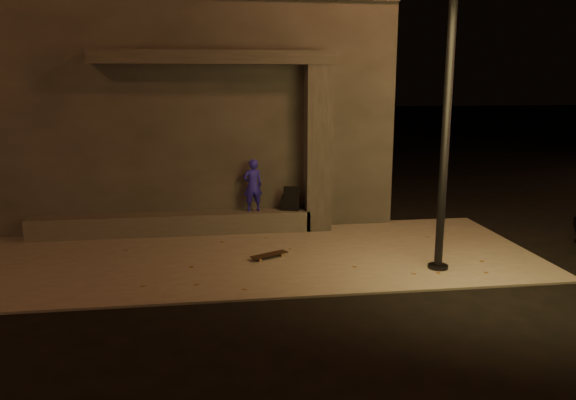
{
  "coord_description": "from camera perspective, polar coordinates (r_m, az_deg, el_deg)",
  "views": [
    {
      "loc": [
        -0.66,
        -8.29,
        3.35
      ],
      "look_at": [
        0.79,
        2.0,
        1.1
      ],
      "focal_mm": 35.0,
      "sensor_mm": 36.0,
      "label": 1
    }
  ],
  "objects": [
    {
      "name": "canopy",
      "position": [
        12.1,
        -7.51,
        14.17
      ],
      "size": [
        5.0,
        0.7,
        0.28
      ],
      "primitive_type": "cube",
      "color": "#33312E",
      "rests_on": "column"
    },
    {
      "name": "sidewalk",
      "position": [
        10.84,
        -4.18,
        -5.7
      ],
      "size": [
        11.0,
        4.4,
        0.04
      ],
      "primitive_type": "cube",
      "color": "slate",
      "rests_on": "ground"
    },
    {
      "name": "ground",
      "position": [
        8.97,
        -3.28,
        -9.72
      ],
      "size": [
        120.0,
        120.0,
        0.0
      ],
      "primitive_type": "plane",
      "color": "black",
      "rests_on": "ground"
    },
    {
      "name": "skateboard",
      "position": [
        10.6,
        -1.92,
        -5.58
      ],
      "size": [
        0.75,
        0.52,
        0.08
      ],
      "rotation": [
        0.0,
        0.0,
        0.49
      ],
      "color": "black",
      "rests_on": "sidewalk"
    },
    {
      "name": "street_lamp_0",
      "position": [
        9.92,
        16.26,
        15.48
      ],
      "size": [
        0.36,
        0.36,
        7.02
      ],
      "color": "black",
      "rests_on": "ground"
    },
    {
      "name": "skateboarder",
      "position": [
        12.29,
        -3.6,
        1.5
      ],
      "size": [
        0.46,
        0.35,
        1.16
      ],
      "primitive_type": "imported",
      "rotation": [
        0.0,
        0.0,
        3.32
      ],
      "color": "#231CB6",
      "rests_on": "ledge"
    },
    {
      "name": "backpack",
      "position": [
        12.46,
        0.27,
        -0.15
      ],
      "size": [
        0.45,
        0.36,
        0.55
      ],
      "rotation": [
        0.0,
        0.0,
        -0.3
      ],
      "color": "black",
      "rests_on": "ledge"
    },
    {
      "name": "column",
      "position": [
        12.36,
        3.03,
        5.2
      ],
      "size": [
        0.55,
        0.55,
        3.6
      ],
      "primitive_type": "cube",
      "color": "#33312E",
      "rests_on": "sidewalk"
    },
    {
      "name": "building",
      "position": [
        14.81,
        -9.47,
        9.19
      ],
      "size": [
        9.0,
        5.1,
        5.22
      ],
      "color": "#33312E",
      "rests_on": "ground"
    },
    {
      "name": "ledge",
      "position": [
        12.46,
        -11.67,
        -2.37
      ],
      "size": [
        6.0,
        0.55,
        0.45
      ],
      "primitive_type": "cube",
      "color": "#494742",
      "rests_on": "sidewalk"
    }
  ]
}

